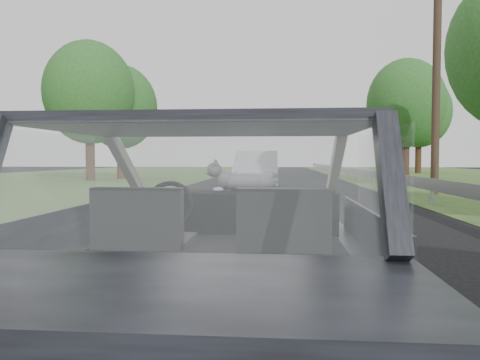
% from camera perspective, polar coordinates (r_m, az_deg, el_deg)
% --- Properties ---
extents(ground, '(140.00, 140.00, 0.00)m').
position_cam_1_polar(ground, '(3.17, -2.51, -20.56)').
color(ground, black).
rests_on(ground, ground).
extents(subject_car, '(1.80, 4.00, 1.45)m').
position_cam_1_polar(subject_car, '(2.96, -2.54, -7.56)').
color(subject_car, black).
rests_on(subject_car, ground).
extents(dashboard, '(1.58, 0.45, 0.30)m').
position_cam_1_polar(dashboard, '(3.56, -1.22, -3.82)').
color(dashboard, black).
rests_on(dashboard, subject_car).
extents(driver_seat, '(0.50, 0.72, 0.42)m').
position_cam_1_polar(driver_seat, '(2.74, -11.71, -5.16)').
color(driver_seat, black).
rests_on(driver_seat, subject_car).
extents(passenger_seat, '(0.50, 0.72, 0.42)m').
position_cam_1_polar(passenger_seat, '(2.63, 5.33, -5.45)').
color(passenger_seat, black).
rests_on(passenger_seat, subject_car).
extents(steering_wheel, '(0.36, 0.36, 0.04)m').
position_cam_1_polar(steering_wheel, '(3.33, -8.64, -3.07)').
color(steering_wheel, black).
rests_on(steering_wheel, dashboard).
extents(cat, '(0.55, 0.18, 0.25)m').
position_cam_1_polar(cat, '(3.49, 0.87, -0.15)').
color(cat, slate).
rests_on(cat, dashboard).
extents(guardrail, '(0.05, 90.00, 0.32)m').
position_cam_1_polar(guardrail, '(13.49, 21.89, -0.44)').
color(guardrail, '#9E9E9E').
rests_on(guardrail, ground).
extents(other_car, '(2.00, 4.85, 1.58)m').
position_cam_1_polar(other_car, '(18.96, 2.06, 1.20)').
color(other_car, silver).
rests_on(other_car, ground).
extents(highway_sign, '(0.22, 1.11, 2.76)m').
position_cam_1_polar(highway_sign, '(24.87, 18.34, 2.76)').
color(highway_sign, '#0D4D1D').
rests_on(highway_sign, ground).
extents(utility_pole, '(0.36, 0.36, 8.41)m').
position_cam_1_polar(utility_pole, '(17.87, 22.83, 11.91)').
color(utility_pole, '#3F2C22').
rests_on(utility_pole, ground).
extents(tree_2, '(6.14, 6.14, 7.22)m').
position_cam_1_polar(tree_2, '(30.89, 19.55, 6.82)').
color(tree_2, '#1E5615').
rests_on(tree_2, ground).
extents(tree_3, '(7.17, 7.17, 8.32)m').
position_cam_1_polar(tree_3, '(44.18, 20.96, 6.19)').
color(tree_3, '#1E5615').
rests_on(tree_3, ground).
extents(tree_5, '(6.30, 6.30, 7.80)m').
position_cam_1_polar(tree_5, '(28.50, -17.86, 7.79)').
color(tree_5, '#1E5615').
rests_on(tree_5, ground).
extents(tree_6, '(6.07, 6.07, 6.94)m').
position_cam_1_polar(tree_6, '(30.53, -14.35, 6.68)').
color(tree_6, '#1E5615').
rests_on(tree_6, ground).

